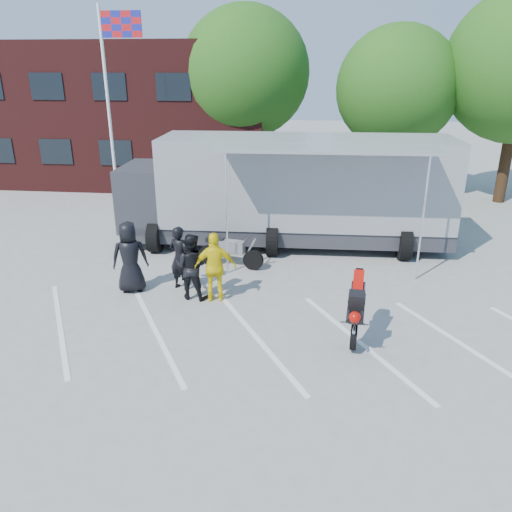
% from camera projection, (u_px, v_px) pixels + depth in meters
% --- Properties ---
extents(ground, '(100.00, 100.00, 0.00)m').
position_uv_depth(ground, '(242.00, 360.00, 10.71)').
color(ground, '#9B9C97').
rests_on(ground, ground).
extents(parking_bay_lines, '(18.09, 13.33, 0.01)m').
position_uv_depth(parking_bay_lines, '(248.00, 336.00, 11.64)').
color(parking_bay_lines, white).
rests_on(parking_bay_lines, ground).
extents(office_building, '(18.00, 8.00, 7.00)m').
position_uv_depth(office_building, '(105.00, 112.00, 27.19)').
color(office_building, '#481817').
rests_on(office_building, ground).
extents(flagpole, '(1.61, 0.12, 8.00)m').
position_uv_depth(flagpole, '(113.00, 90.00, 18.83)').
color(flagpole, white).
rests_on(flagpole, ground).
extents(tree_left, '(6.12, 6.12, 8.64)m').
position_uv_depth(tree_left, '(245.00, 73.00, 23.77)').
color(tree_left, '#382314').
rests_on(tree_left, ground).
extents(tree_mid, '(5.44, 5.44, 7.68)m').
position_uv_depth(tree_mid, '(397.00, 88.00, 22.33)').
color(tree_mid, '#382314').
rests_on(tree_mid, ground).
extents(transporter_truck, '(11.87, 5.94, 3.73)m').
position_uv_depth(transporter_truck, '(289.00, 244.00, 17.62)').
color(transporter_truck, gray).
rests_on(transporter_truck, ground).
extents(parked_motorcycle, '(2.24, 1.13, 1.12)m').
position_uv_depth(parked_motorcycle, '(231.00, 267.00, 15.66)').
color(parked_motorcycle, '#A8A8AC').
rests_on(parked_motorcycle, ground).
extents(stunt_bike_rider, '(0.93, 1.66, 1.86)m').
position_uv_depth(stunt_bike_rider, '(354.00, 337.00, 11.62)').
color(stunt_bike_rider, black).
rests_on(stunt_bike_rider, ground).
extents(spectator_leather_a, '(1.12, 0.90, 2.00)m').
position_uv_depth(spectator_leather_a, '(130.00, 257.00, 13.66)').
color(spectator_leather_a, black).
rests_on(spectator_leather_a, ground).
extents(spectator_leather_b, '(0.78, 0.65, 1.84)m').
position_uv_depth(spectator_leather_b, '(180.00, 258.00, 13.83)').
color(spectator_leather_b, black).
rests_on(spectator_leather_b, ground).
extents(spectator_leather_c, '(0.98, 0.81, 1.82)m').
position_uv_depth(spectator_leather_c, '(191.00, 266.00, 13.28)').
color(spectator_leather_c, black).
rests_on(spectator_leather_c, ground).
extents(spectator_hivis, '(1.17, 0.63, 1.90)m').
position_uv_depth(spectator_hivis, '(215.00, 267.00, 13.12)').
color(spectator_hivis, yellow).
rests_on(spectator_hivis, ground).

